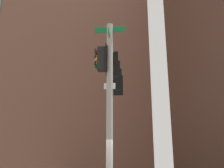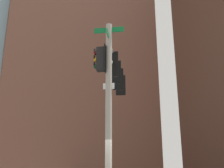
# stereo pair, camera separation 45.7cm
# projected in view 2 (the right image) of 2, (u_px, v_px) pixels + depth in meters

# --- Properties ---
(signal_pole_assembly) EXTENTS (3.54, 4.67, 7.31)m
(signal_pole_assembly) POSITION_uv_depth(u_px,v_px,m) (113.00, 83.00, 12.19)
(signal_pole_assembly) COLOR #9E998C
(signal_pole_assembly) RESTS_ON ground_plane
(building_brick_nearside) EXTENTS (24.37, 17.52, 47.89)m
(building_brick_nearside) POSITION_uv_depth(u_px,v_px,m) (75.00, 39.00, 49.75)
(building_brick_nearside) COLOR brown
(building_brick_nearside) RESTS_ON ground_plane
(building_brick_farside) EXTENTS (19.26, 16.06, 43.53)m
(building_brick_farside) POSITION_uv_depth(u_px,v_px,m) (101.00, 72.00, 60.56)
(building_brick_farside) COLOR brown
(building_brick_farside) RESTS_ON ground_plane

